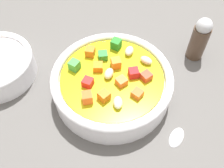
# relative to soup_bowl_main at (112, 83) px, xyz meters

# --- Properties ---
(ground_plane) EXTENTS (1.40, 1.40, 0.02)m
(ground_plane) POSITION_rel_soup_bowl_main_xyz_m (0.00, 0.00, -0.04)
(ground_plane) COLOR #565451
(soup_bowl_main) EXTENTS (0.20, 0.20, 0.06)m
(soup_bowl_main) POSITION_rel_soup_bowl_main_xyz_m (0.00, 0.00, 0.00)
(soup_bowl_main) COLOR white
(soup_bowl_main) RESTS_ON ground_plane
(spoon) EXTENTS (0.19, 0.06, 0.01)m
(spoon) POSITION_rel_soup_bowl_main_xyz_m (0.11, 0.11, -0.02)
(spoon) COLOR silver
(spoon) RESTS_ON ground_plane
(pepper_shaker) EXTENTS (0.03, 0.03, 0.09)m
(pepper_shaker) POSITION_rel_soup_bowl_main_xyz_m (-0.13, 0.13, 0.02)
(pepper_shaker) COLOR #4C3828
(pepper_shaker) RESTS_ON ground_plane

